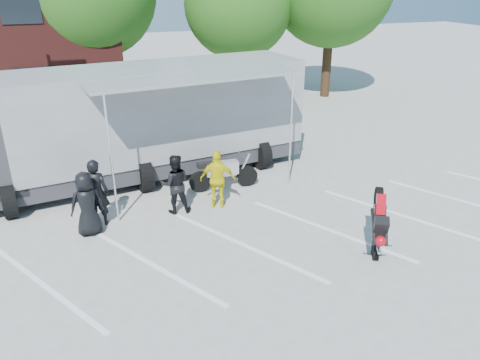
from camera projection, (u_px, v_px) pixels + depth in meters
ground at (251, 268)px, 10.94m from camera, size 100.00×100.00×0.00m
parking_bay_lines at (237, 246)px, 11.80m from camera, size 18.09×13.33×0.01m
tree_mid at (238, 4)px, 23.43m from camera, size 5.44×5.44×7.68m
transporter_truck at (151, 175)px, 16.02m from camera, size 12.17×7.02×3.67m
parked_motorcycle at (224, 188)px, 15.02m from camera, size 2.30×0.84×1.19m
stunt_bike_rider at (373, 246)px, 11.84m from camera, size 1.36×1.67×1.78m
spectator_leather_a at (87, 204)px, 12.06m from camera, size 0.93×0.69×1.74m
spectator_leather_b at (96, 192)px, 12.54m from camera, size 0.80×0.67×1.88m
spectator_leather_c at (175, 184)px, 13.21m from camera, size 0.93×0.78×1.74m
spectator_hivis at (218, 179)px, 13.50m from camera, size 1.11×0.79×1.75m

